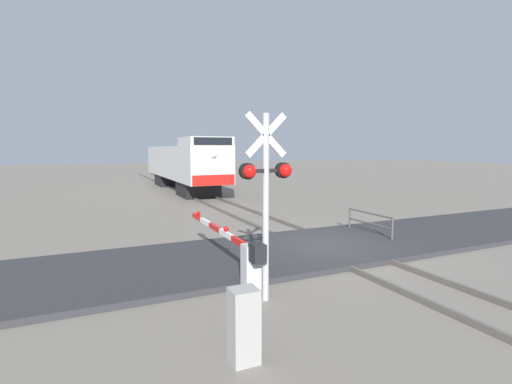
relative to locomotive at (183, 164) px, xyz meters
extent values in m
plane|color=slate|center=(0.00, -19.38, -2.11)|extent=(160.00, 160.00, 0.00)
cube|color=#59544C|center=(-0.72, -19.38, -2.04)|extent=(0.08, 80.00, 0.15)
cube|color=#59544C|center=(0.72, -19.38, -2.04)|extent=(0.08, 80.00, 0.15)
cube|color=#2D2D30|center=(0.00, -19.38, -2.03)|extent=(36.00, 4.55, 0.15)
cube|color=black|center=(0.00, -4.10, -1.59)|extent=(2.41, 3.20, 1.05)
cube|color=black|center=(0.00, 4.62, -1.59)|extent=(2.41, 3.20, 1.05)
cube|color=silver|center=(0.00, 0.26, 0.16)|extent=(2.83, 15.86, 2.44)
cube|color=silver|center=(0.00, -6.00, 1.65)|extent=(2.77, 3.33, 0.55)
cube|color=black|center=(0.00, -7.70, 1.65)|extent=(2.41, 0.06, 0.44)
cube|color=red|center=(0.00, -7.71, -0.71)|extent=(2.69, 0.08, 0.64)
sphere|color=#F2EACC|center=(0.00, -7.72, 0.83)|extent=(0.36, 0.36, 0.36)
cylinder|color=#ADADB2|center=(-3.69, -22.44, -0.09)|extent=(0.14, 0.14, 4.04)
cube|color=white|center=(-3.69, -22.44, 1.48)|extent=(0.95, 0.04, 0.95)
cube|color=white|center=(-3.69, -22.44, 1.48)|extent=(0.95, 0.04, 0.95)
cube|color=black|center=(-3.69, -22.44, 0.73)|extent=(1.04, 0.08, 0.08)
sphere|color=red|center=(-4.11, -22.54, 0.73)|extent=(0.28, 0.28, 0.28)
sphere|color=red|center=(-3.27, -22.54, 0.73)|extent=(0.28, 0.28, 0.28)
cylinder|color=black|center=(-4.11, -22.42, 0.73)|extent=(0.34, 0.14, 0.34)
cylinder|color=black|center=(-3.27, -22.42, 0.73)|extent=(0.34, 0.14, 0.34)
cube|color=silver|center=(-3.89, -22.12, -1.52)|extent=(0.36, 0.36, 1.19)
cube|color=black|center=(-3.89, -22.47, -1.02)|extent=(0.28, 0.36, 0.40)
cube|color=red|center=(-3.89, -21.46, -1.02)|extent=(0.10, 0.91, 0.14)
cube|color=white|center=(-3.89, -20.55, -1.02)|extent=(0.10, 0.91, 0.14)
cube|color=red|center=(-3.89, -19.63, -1.02)|extent=(0.10, 0.91, 0.14)
cube|color=white|center=(-3.89, -18.72, -1.02)|extent=(0.10, 0.91, 0.14)
cube|color=red|center=(-3.89, -17.81, -1.02)|extent=(0.10, 0.91, 0.14)
sphere|color=red|center=(-3.89, -20.52, -0.88)|extent=(0.14, 0.14, 0.14)
sphere|color=red|center=(-3.89, -17.92, -0.88)|extent=(0.14, 0.14, 0.14)
cube|color=#999993|center=(-5.06, -24.48, -1.52)|extent=(0.42, 0.38, 1.18)
cylinder|color=#4C4742|center=(2.46, -19.88, -1.64)|extent=(0.08, 0.08, 0.95)
cylinder|color=#4C4742|center=(2.46, -17.57, -1.64)|extent=(0.08, 0.08, 0.95)
cylinder|color=#4C4742|center=(2.46, -18.73, -1.20)|extent=(0.06, 2.31, 0.06)
cylinder|color=#4C4742|center=(2.46, -18.73, -1.59)|extent=(0.06, 2.31, 0.06)
camera|label=1|loc=(-7.19, -29.59, 1.20)|focal=26.47mm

